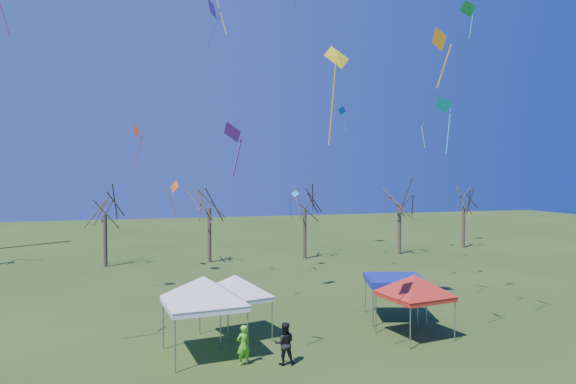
# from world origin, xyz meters

# --- Properties ---
(ground) EXTENTS (140.00, 140.00, 0.00)m
(ground) POSITION_xyz_m (0.00, 0.00, 0.00)
(ground) COLOR #2D4A17
(ground) RESTS_ON ground
(tree_1) EXTENTS (3.42, 3.42, 7.54)m
(tree_1) POSITION_xyz_m (-10.77, 24.65, 5.79)
(tree_1) COLOR #3D2D21
(tree_1) RESTS_ON ground
(tree_2) EXTENTS (3.71, 3.71, 8.18)m
(tree_2) POSITION_xyz_m (-2.37, 24.38, 6.29)
(tree_2) COLOR #3D2D21
(tree_2) RESTS_ON ground
(tree_3) EXTENTS (3.59, 3.59, 7.91)m
(tree_3) POSITION_xyz_m (6.03, 24.04, 6.08)
(tree_3) COLOR #3D2D21
(tree_3) RESTS_ON ground
(tree_4) EXTENTS (3.58, 3.58, 7.89)m
(tree_4) POSITION_xyz_m (15.36, 24.00, 6.06)
(tree_4) COLOR #3D2D21
(tree_4) RESTS_ON ground
(tree_5) EXTENTS (3.39, 3.39, 7.46)m
(tree_5) POSITION_xyz_m (23.72, 26.07, 5.73)
(tree_5) COLOR #3D2D21
(tree_5) RESTS_ON ground
(tent_white_west) EXTENTS (4.31, 4.31, 3.83)m
(tent_white_west) POSITION_xyz_m (-5.43, 1.87, 3.09)
(tent_white_west) COLOR gray
(tent_white_west) RESTS_ON ground
(tent_white_mid) EXTENTS (3.66, 3.66, 3.34)m
(tent_white_mid) POSITION_xyz_m (-3.77, 3.87, 2.69)
(tent_white_mid) COLOR gray
(tent_white_mid) RESTS_ON ground
(tent_red) EXTENTS (3.74, 3.74, 3.35)m
(tent_red) POSITION_xyz_m (4.18, 1.66, 2.70)
(tent_red) COLOR gray
(tent_red) RESTS_ON ground
(tent_blue) EXTENTS (3.49, 3.49, 2.22)m
(tent_blue) POSITION_xyz_m (4.63, 4.47, 2.04)
(tent_blue) COLOR gray
(tent_blue) RESTS_ON ground
(person_dark) EXTENTS (0.92, 0.78, 1.68)m
(person_dark) POSITION_xyz_m (-2.48, 0.02, 0.84)
(person_dark) COLOR black
(person_dark) RESTS_ON ground
(person_green) EXTENTS (0.67, 0.55, 1.58)m
(person_green) POSITION_xyz_m (-4.06, 0.42, 0.79)
(person_green) COLOR #5FD722
(person_green) RESTS_ON ground
(kite_17) EXTENTS (1.23, 1.30, 3.24)m
(kite_17) POSITION_xyz_m (8.44, 6.09, 11.36)
(kite_17) COLOR #0DC3D0
(kite_17) RESTS_ON ground
(kite_13) EXTENTS (0.94, 1.07, 2.59)m
(kite_13) POSITION_xyz_m (-5.58, 19.27, 6.56)
(kite_13) COLOR #EA5B0C
(kite_13) RESTS_ON ground
(kite_22) EXTENTS (0.96, 0.93, 2.44)m
(kite_22) POSITION_xyz_m (3.65, 19.23, 5.88)
(kite_22) COLOR blue
(kite_22) RESTS_ON ground
(kite_1) EXTENTS (1.01, 1.11, 2.08)m
(kite_1) POSITION_xyz_m (-4.55, -0.26, 9.05)
(kite_1) COLOR purple
(kite_1) RESTS_ON ground
(kite_27) EXTENTS (0.69, 1.04, 2.58)m
(kite_27) POSITION_xyz_m (3.91, -0.66, 12.98)
(kite_27) COLOR orange
(kite_27) RESTS_ON ground
(kite_19) EXTENTS (0.86, 0.60, 2.23)m
(kite_19) POSITION_xyz_m (8.43, 21.28, 12.82)
(kite_19) COLOR blue
(kite_19) RESTS_ON ground
(kite_12) EXTENTS (0.82, 0.93, 2.67)m
(kite_12) POSITION_xyz_m (17.77, 24.03, 12.18)
(kite_12) COLOR yellow
(kite_12) RESTS_ON ground
(kite_2) EXTENTS (0.80, 1.29, 3.14)m
(kite_2) POSITION_xyz_m (-8.18, 20.27, 10.66)
(kite_2) COLOR red
(kite_2) RESTS_ON ground
(kite_25) EXTENTS (0.83, 0.98, 1.88)m
(kite_25) POSITION_xyz_m (6.85, 1.67, 15.20)
(kite_25) COLOR green
(kite_25) RESTS_ON ground
(kite_11) EXTENTS (0.89, 1.51, 3.31)m
(kite_11) POSITION_xyz_m (-3.44, 13.37, 17.88)
(kite_11) COLOR #5C1CC7
(kite_11) RESTS_ON ground
(kite_5) EXTENTS (1.27, 0.98, 3.64)m
(kite_5) POSITION_xyz_m (-1.08, -1.95, 11.65)
(kite_5) COLOR yellow
(kite_5) RESTS_ON ground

